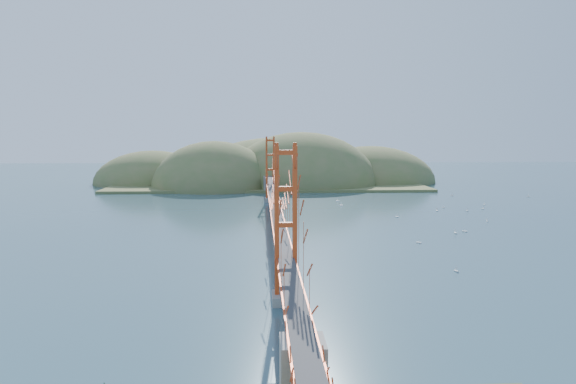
{
  "coord_description": "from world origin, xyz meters",
  "views": [
    {
      "loc": [
        -1.85,
        -69.83,
        12.43
      ],
      "look_at": [
        1.66,
        0.0,
        4.96
      ],
      "focal_mm": 35.0,
      "sensor_mm": 36.0,
      "label": 1
    }
  ],
  "objects_px": {
    "bridge": "(275,176)",
    "sailboat_2": "(465,231)",
    "sailboat_0": "(455,232)",
    "sailboat_1": "(467,210)"
  },
  "relations": [
    {
      "from": "bridge",
      "to": "sailboat_2",
      "type": "height_order",
      "value": "bridge"
    },
    {
      "from": "sailboat_2",
      "to": "sailboat_0",
      "type": "bearing_deg",
      "value": -147.81
    },
    {
      "from": "bridge",
      "to": "sailboat_2",
      "type": "distance_m",
      "value": 24.81
    },
    {
      "from": "sailboat_1",
      "to": "sailboat_2",
      "type": "distance_m",
      "value": 19.33
    },
    {
      "from": "sailboat_2",
      "to": "bridge",
      "type": "bearing_deg",
      "value": 175.32
    },
    {
      "from": "sailboat_0",
      "to": "sailboat_2",
      "type": "bearing_deg",
      "value": 32.19
    },
    {
      "from": "sailboat_1",
      "to": "sailboat_0",
      "type": "height_order",
      "value": "sailboat_0"
    },
    {
      "from": "sailboat_2",
      "to": "sailboat_1",
      "type": "bearing_deg",
      "value": 68.72
    },
    {
      "from": "bridge",
      "to": "sailboat_0",
      "type": "height_order",
      "value": "bridge"
    },
    {
      "from": "sailboat_0",
      "to": "sailboat_1",
      "type": "bearing_deg",
      "value": 65.68
    }
  ]
}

